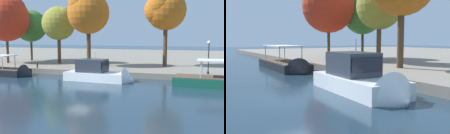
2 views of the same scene
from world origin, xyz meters
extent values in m
plane|color=#1E3342|center=(0.00, 0.00, 0.00)|extent=(220.00, 220.00, 0.00)
cube|color=gray|center=(0.00, 34.90, 0.35)|extent=(120.00, 55.00, 0.70)
cone|color=black|center=(-9.35, 4.54, 0.17)|extent=(1.50, 2.79, 2.74)
cylinder|color=#B2B2B7|center=(-12.28, 5.86, 1.73)|extent=(0.10, 0.10, 1.65)
cylinder|color=#B2B2B7|center=(-12.37, 3.43, 1.73)|extent=(0.10, 0.10, 1.65)
cube|color=white|center=(0.28, 4.28, 0.28)|extent=(7.46, 3.29, 1.47)
cone|color=white|center=(4.34, 4.09, 0.28)|extent=(1.33, 2.85, 2.79)
cube|color=#2D333D|center=(-0.27, 4.31, 1.77)|extent=(3.41, 2.51, 1.51)
cube|color=black|center=(1.01, 4.25, 1.84)|extent=(0.98, 2.25, 0.90)
cylinder|color=silver|center=(0.10, 4.29, 2.95)|extent=(0.08, 0.08, 0.86)
cylinder|color=#B2B2B7|center=(12.08, 5.74, 1.85)|extent=(0.10, 0.10, 1.66)
cylinder|color=#B2B2B7|center=(12.01, 3.11, 1.85)|extent=(0.10, 0.10, 1.66)
cylinder|color=#2D2D33|center=(-10.27, 8.14, 1.01)|extent=(0.23, 0.23, 0.62)
sphere|color=#2D2D33|center=(-10.27, 8.14, 1.39)|extent=(0.25, 0.25, 0.25)
cylinder|color=black|center=(12.73, 8.95, 2.50)|extent=(0.12, 0.12, 3.60)
sphere|color=white|center=(12.73, 8.95, 4.49)|extent=(0.40, 0.40, 0.40)
cylinder|color=black|center=(12.73, 8.95, 0.85)|extent=(0.26, 0.26, 0.30)
cylinder|color=#4C3823|center=(-17.86, 18.01, 2.76)|extent=(0.39, 0.39, 4.11)
sphere|color=#38702D|center=(-17.86, 18.01, 6.97)|extent=(5.75, 5.75, 5.75)
sphere|color=#38702D|center=(-16.98, 18.36, 6.85)|extent=(3.85, 3.85, 3.85)
sphere|color=#38702D|center=(-18.07, 17.06, 6.65)|extent=(3.88, 3.88, 3.88)
cylinder|color=#4C3823|center=(-10.51, 15.01, 2.95)|extent=(0.55, 0.55, 4.48)
sphere|color=olive|center=(-10.51, 15.01, 7.24)|extent=(5.48, 5.48, 5.48)
sphere|color=olive|center=(-9.55, 14.82, 8.13)|extent=(3.42, 3.42, 3.42)
sphere|color=olive|center=(-11.22, 15.04, 6.95)|extent=(2.84, 2.84, 2.84)
cylinder|color=#4C3823|center=(-4.06, 12.22, 3.48)|extent=(0.62, 0.62, 5.54)
sphere|color=#BC6019|center=(-4.06, 12.22, 8.56)|extent=(6.16, 6.16, 6.16)
sphere|color=#BC6019|center=(-3.51, 12.28, 7.99)|extent=(2.92, 2.92, 2.92)
sphere|color=#BC6019|center=(-4.76, 11.39, 9.72)|extent=(3.83, 3.83, 3.83)
cylinder|color=#4C3823|center=(6.63, 15.88, 3.73)|extent=(0.61, 0.61, 6.05)
sphere|color=#BC6019|center=(6.63, 15.88, 8.98)|extent=(5.93, 5.93, 5.93)
sphere|color=#BC6019|center=(5.58, 15.25, 8.90)|extent=(4.02, 4.02, 4.02)
sphere|color=#BC6019|center=(6.10, 14.81, 9.58)|extent=(3.89, 3.89, 3.89)
cylinder|color=#4C3823|center=(-19.03, 12.89, 2.96)|extent=(0.41, 0.41, 4.51)
sphere|color=#B22D19|center=(-19.03, 12.89, 8.03)|extent=(7.50, 7.50, 7.50)
sphere|color=#B22D19|center=(-19.44, 12.08, 7.23)|extent=(5.09, 5.09, 5.09)
sphere|color=#B22D19|center=(-18.61, 13.61, 9.28)|extent=(5.10, 5.10, 5.10)
camera|label=1|loc=(12.50, -26.53, 5.36)|focal=45.59mm
camera|label=2|loc=(13.79, -5.25, 3.34)|focal=41.89mm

